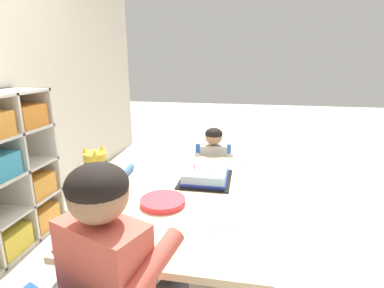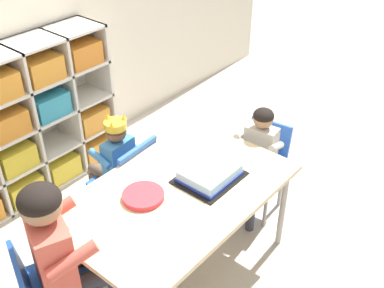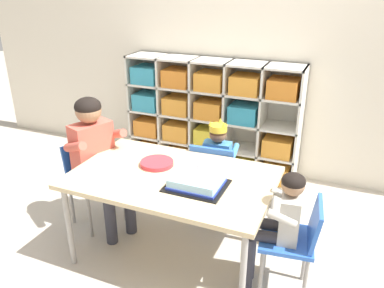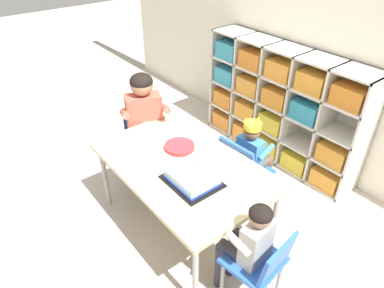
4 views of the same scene
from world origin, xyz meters
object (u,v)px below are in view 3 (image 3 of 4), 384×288
at_px(paper_plate_stack, 157,163).
at_px(classroom_chair_adult_side, 92,172).
at_px(activity_table, 172,181).
at_px(classroom_chair_guest_side, 296,238).
at_px(child_with_crown, 219,156).
at_px(birthday_cake_on_tray, 197,182).
at_px(fork_by_napkin, 229,216).
at_px(fork_beside_plate_stack, 247,191).
at_px(classroom_chair_blue, 214,175).
at_px(adult_helper_seated, 97,151).
at_px(guest_at_table_side, 280,218).
at_px(fork_near_child_seat, 110,179).

bearing_deg(paper_plate_stack, classroom_chair_adult_side, 174.78).
height_order(activity_table, classroom_chair_guest_side, classroom_chair_guest_side).
xyz_separation_m(child_with_crown, birthday_cake_on_tray, (0.10, -0.71, 0.15)).
height_order(child_with_crown, fork_by_napkin, child_with_crown).
distance_m(birthday_cake_on_tray, paper_plate_stack, 0.40).
bearing_deg(fork_beside_plate_stack, classroom_chair_blue, -156.19).
height_order(adult_helper_seated, classroom_chair_guest_side, adult_helper_seated).
bearing_deg(birthday_cake_on_tray, fork_beside_plate_stack, 11.92).
relative_size(child_with_crown, fork_by_napkin, 6.75).
distance_m(child_with_crown, adult_helper_seated, 0.95).
bearing_deg(classroom_chair_adult_side, guest_at_table_side, -76.63).
height_order(classroom_chair_adult_side, fork_near_child_seat, classroom_chair_adult_side).
distance_m(child_with_crown, guest_at_table_side, 0.94).
bearing_deg(birthday_cake_on_tray, fork_by_napkin, -39.92).
height_order(activity_table, adult_helper_seated, adult_helper_seated).
xyz_separation_m(child_with_crown, fork_near_child_seat, (-0.44, -0.85, 0.12)).
distance_m(adult_helper_seated, fork_by_napkin, 1.24).
bearing_deg(birthday_cake_on_tray, paper_plate_stack, 155.42).
distance_m(adult_helper_seated, birthday_cake_on_tray, 0.90).
bearing_deg(birthday_cake_on_tray, fork_near_child_seat, -165.85).
bearing_deg(paper_plate_stack, adult_helper_seated, 178.21).
relative_size(classroom_chair_blue, child_with_crown, 0.82).
height_order(activity_table, paper_plate_stack, paper_plate_stack).
xyz_separation_m(classroom_chair_guest_side, fork_by_napkin, (-0.34, -0.27, 0.23)).
relative_size(classroom_chair_guest_side, paper_plate_stack, 2.86).
bearing_deg(paper_plate_stack, guest_at_table_side, -9.87).
bearing_deg(paper_plate_stack, fork_by_napkin, -31.96).
distance_m(classroom_chair_blue, classroom_chair_guest_side, 0.92).
distance_m(activity_table, classroom_chair_blue, 0.57).
relative_size(classroom_chair_blue, classroom_chair_guest_side, 1.04).
relative_size(guest_at_table_side, paper_plate_stack, 3.63).
relative_size(adult_helper_seated, guest_at_table_side, 1.26).
bearing_deg(classroom_chair_adult_side, classroom_chair_blue, -45.67).
height_order(activity_table, fork_beside_plate_stack, fork_beside_plate_stack).
relative_size(guest_at_table_side, fork_near_child_seat, 7.66).
bearing_deg(fork_near_child_seat, fork_by_napkin, 45.93).
height_order(classroom_chair_blue, paper_plate_stack, classroom_chair_blue).
distance_m(classroom_chair_adult_side, fork_near_child_seat, 0.60).
relative_size(activity_table, fork_beside_plate_stack, 10.38).
relative_size(activity_table, paper_plate_stack, 5.76).
bearing_deg(classroom_chair_guest_side, child_with_crown, -140.88).
xyz_separation_m(classroom_chair_guest_side, birthday_cake_on_tray, (-0.63, -0.03, 0.26)).
relative_size(classroom_chair_adult_side, fork_near_child_seat, 6.10).
height_order(classroom_chair_guest_side, fork_near_child_seat, classroom_chair_guest_side).
relative_size(paper_plate_stack, fork_near_child_seat, 2.11).
xyz_separation_m(adult_helper_seated, fork_near_child_seat, (0.33, -0.32, -0.01)).
bearing_deg(child_with_crown, classroom_chair_blue, 89.66).
xyz_separation_m(classroom_chair_blue, paper_plate_stack, (-0.27, -0.43, 0.25)).
bearing_deg(birthday_cake_on_tray, classroom_chair_guest_side, 2.32).
distance_m(classroom_chair_guest_side, fork_by_napkin, 0.49).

